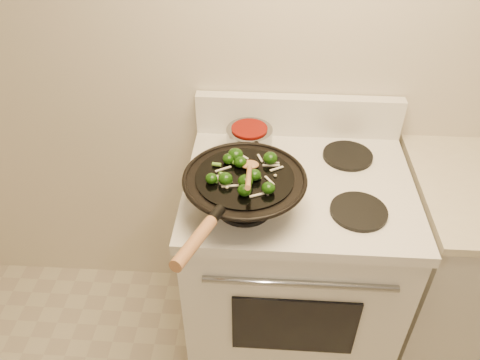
{
  "coord_description": "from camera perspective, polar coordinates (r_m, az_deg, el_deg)",
  "views": [
    {
      "loc": [
        -0.31,
        -0.09,
        1.92
      ],
      "look_at": [
        -0.38,
        1.03,
        1.02
      ],
      "focal_mm": 35.0,
      "sensor_mm": 36.0,
      "label": 1
    }
  ],
  "objects": [
    {
      "name": "stirfry",
      "position": [
        1.41,
        0.4,
        1.1
      ],
      "size": [
        0.23,
        0.22,
        0.04
      ],
      "color": "#123408",
      "rests_on": "wok"
    },
    {
      "name": "wooden_spoon",
      "position": [
        1.37,
        1.12,
        1.11
      ],
      "size": [
        0.06,
        0.26,
        0.11
      ],
      "color": "#A46B41",
      "rests_on": "wok"
    },
    {
      "name": "saucepan",
      "position": [
        1.69,
        1.15,
        4.93
      ],
      "size": [
        0.17,
        0.26,
        0.1
      ],
      "color": "gray",
      "rests_on": "stove"
    },
    {
      "name": "stove",
      "position": [
        1.93,
        6.18,
        -10.52
      ],
      "size": [
        0.78,
        0.67,
        1.08
      ],
      "color": "white",
      "rests_on": "ground"
    },
    {
      "name": "wok",
      "position": [
        1.44,
        0.5,
        -1.27
      ],
      "size": [
        0.38,
        0.62,
        0.19
      ],
      "color": "black",
      "rests_on": "stove"
    }
  ]
}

